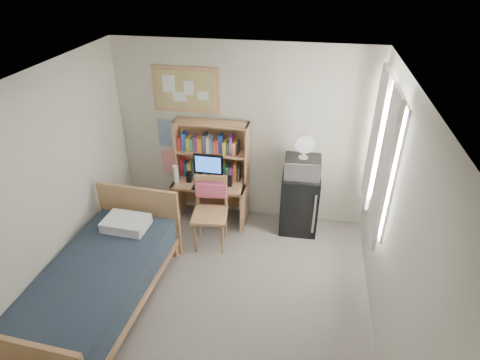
% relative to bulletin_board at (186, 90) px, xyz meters
% --- Properties ---
extents(floor, '(3.60, 4.20, 0.02)m').
position_rel_bulletin_board_xyz_m(floor, '(0.78, -2.08, -1.93)').
color(floor, gray).
rests_on(floor, ground).
extents(ceiling, '(3.60, 4.20, 0.02)m').
position_rel_bulletin_board_xyz_m(ceiling, '(0.78, -2.08, 0.68)').
color(ceiling, silver).
rests_on(ceiling, wall_back).
extents(wall_back, '(3.60, 0.04, 2.60)m').
position_rel_bulletin_board_xyz_m(wall_back, '(0.78, 0.02, -0.62)').
color(wall_back, beige).
rests_on(wall_back, floor).
extents(wall_left, '(0.04, 4.20, 2.60)m').
position_rel_bulletin_board_xyz_m(wall_left, '(-1.02, -2.08, -0.62)').
color(wall_left, beige).
rests_on(wall_left, floor).
extents(wall_right, '(0.04, 4.20, 2.60)m').
position_rel_bulletin_board_xyz_m(wall_right, '(2.58, -2.08, -0.62)').
color(wall_right, beige).
rests_on(wall_right, floor).
extents(window_unit, '(0.10, 1.40, 1.70)m').
position_rel_bulletin_board_xyz_m(window_unit, '(2.53, -0.88, -0.32)').
color(window_unit, white).
rests_on(window_unit, wall_right).
extents(curtain_left, '(0.04, 0.55, 1.70)m').
position_rel_bulletin_board_xyz_m(curtain_left, '(2.50, -1.28, -0.32)').
color(curtain_left, silver).
rests_on(curtain_left, wall_right).
extents(curtain_right, '(0.04, 0.55, 1.70)m').
position_rel_bulletin_board_xyz_m(curtain_right, '(2.50, -0.48, -0.32)').
color(curtain_right, silver).
rests_on(curtain_right, wall_right).
extents(bulletin_board, '(0.94, 0.03, 0.64)m').
position_rel_bulletin_board_xyz_m(bulletin_board, '(0.00, 0.00, 0.00)').
color(bulletin_board, tan).
rests_on(bulletin_board, wall_back).
extents(poster_wave, '(0.30, 0.01, 0.42)m').
position_rel_bulletin_board_xyz_m(poster_wave, '(-0.32, 0.01, -0.67)').
color(poster_wave, '#254E94').
rests_on(poster_wave, wall_back).
extents(poster_japan, '(0.28, 0.01, 0.36)m').
position_rel_bulletin_board_xyz_m(poster_japan, '(-0.32, 0.01, -1.14)').
color(poster_japan, red).
rests_on(poster_japan, wall_back).
extents(desk, '(1.06, 0.54, 0.66)m').
position_rel_bulletin_board_xyz_m(desk, '(0.36, -0.28, -1.59)').
color(desk, tan).
rests_on(desk, floor).
extents(desk_chair, '(0.54, 0.54, 1.00)m').
position_rel_bulletin_board_xyz_m(desk_chair, '(0.49, -0.87, -1.42)').
color(desk_chair, tan).
rests_on(desk_chair, floor).
extents(mini_fridge, '(0.54, 0.54, 0.89)m').
position_rel_bulletin_board_xyz_m(mini_fridge, '(1.66, -0.27, -1.47)').
color(mini_fridge, black).
rests_on(mini_fridge, floor).
extents(bed, '(1.19, 2.20, 0.59)m').
position_rel_bulletin_board_xyz_m(bed, '(-0.46, -2.19, -1.62)').
color(bed, '#1B2632').
rests_on(bed, floor).
extents(hutch, '(1.06, 0.29, 0.87)m').
position_rel_bulletin_board_xyz_m(hutch, '(0.36, -0.13, -0.83)').
color(hutch, tan).
rests_on(hutch, desk).
extents(monitor, '(0.42, 0.04, 0.45)m').
position_rel_bulletin_board_xyz_m(monitor, '(0.36, -0.34, -1.04)').
color(monitor, black).
rests_on(monitor, desk).
extents(keyboard, '(0.41, 0.14, 0.02)m').
position_rel_bulletin_board_xyz_m(keyboard, '(0.36, -0.48, -1.25)').
color(keyboard, black).
rests_on(keyboard, desk).
extents(speaker_left, '(0.07, 0.07, 0.16)m').
position_rel_bulletin_board_xyz_m(speaker_left, '(0.06, -0.34, -1.18)').
color(speaker_left, black).
rests_on(speaker_left, desk).
extents(speaker_right, '(0.06, 0.06, 0.16)m').
position_rel_bulletin_board_xyz_m(speaker_right, '(0.66, -0.35, -1.18)').
color(speaker_right, black).
rests_on(speaker_right, desk).
extents(water_bottle, '(0.08, 0.08, 0.26)m').
position_rel_bulletin_board_xyz_m(water_bottle, '(-0.12, -0.38, -1.13)').
color(water_bottle, white).
rests_on(water_bottle, desk).
extents(hoodie, '(0.43, 0.17, 0.20)m').
position_rel_bulletin_board_xyz_m(hoodie, '(0.48, -0.67, -1.15)').
color(hoodie, '#E05571').
rests_on(hoodie, desk_chair).
extents(microwave, '(0.49, 0.38, 0.28)m').
position_rel_bulletin_board_xyz_m(microwave, '(1.66, -0.29, -0.89)').
color(microwave, silver).
rests_on(microwave, mini_fridge).
extents(desk_fan, '(0.26, 0.26, 0.32)m').
position_rel_bulletin_board_xyz_m(desk_fan, '(1.66, -0.29, -0.59)').
color(desk_fan, white).
rests_on(desk_fan, microwave).
extents(pillow, '(0.55, 0.40, 0.13)m').
position_rel_bulletin_board_xyz_m(pillow, '(-0.42, -1.45, -1.27)').
color(pillow, white).
rests_on(pillow, bed).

